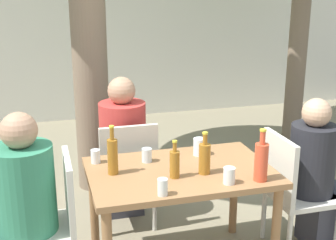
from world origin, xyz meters
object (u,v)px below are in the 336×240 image
Objects in this scene: amber_bottle_3 at (175,163)px; person_seated_2 at (122,154)px; dining_table_front at (180,183)px; patio_chair_0 at (52,218)px; patio_chair_2 at (127,170)px; amber_bottle_2 at (113,155)px; drinking_glass_4 at (229,176)px; drinking_glass_1 at (96,156)px; drinking_glass_3 at (199,147)px; soda_bottle_0 at (261,161)px; patio_chair_1 at (291,187)px; person_seated_1 at (321,183)px; amber_bottle_1 at (205,158)px; drinking_glass_0 at (147,155)px; drinking_glass_2 at (163,187)px; person_seated_0 at (13,217)px.

person_seated_2 is at bearing 99.85° from amber_bottle_3.
dining_table_front is at bearing 57.06° from amber_bottle_3.
patio_chair_0 and patio_chair_2 have the same top height.
amber_bottle_2 is (-0.19, -0.81, 0.31)m from person_seated_2.
amber_bottle_2 reaches higher than drinking_glass_4.
amber_bottle_3 reaches higher than drinking_glass_1.
drinking_glass_4 is at bearing 116.72° from patio_chair_2.
amber_bottle_3 is 0.43m from drinking_glass_3.
amber_bottle_3 is at bearing 81.67° from patio_chair_0.
dining_table_front is 0.56m from soda_bottle_0.
amber_bottle_2 is at bearing 156.04° from amber_bottle_3.
drinking_glass_4 is (-0.21, 0.01, -0.08)m from soda_bottle_0.
dining_table_front is 0.49m from amber_bottle_2.
amber_bottle_2 reaches higher than drinking_glass_3.
patio_chair_0 is 1.66m from patio_chair_1.
person_seated_1 is 12.30× the size of drinking_glass_1.
patio_chair_1 is (0.83, 0.00, -0.13)m from dining_table_front.
amber_bottle_1 is at bearing -103.39° from drinking_glass_3.
amber_bottle_2 is at bearing -150.94° from drinking_glass_0.
drinking_glass_2 is at bearing -93.20° from drinking_glass_0.
drinking_glass_3 is (0.28, 0.33, -0.03)m from amber_bottle_3.
person_seated_2 is 0.71m from drinking_glass_0.
person_seated_2 is 3.74× the size of amber_bottle_2.
person_seated_1 is 1.00m from amber_bottle_1.
dining_table_front is at bearing -27.14° from drinking_glass_1.
drinking_glass_4 reaches higher than drinking_glass_0.
amber_bottle_2 is at bearing -165.32° from drinking_glass_3.
patio_chair_1 is 1.00× the size of patio_chair_2.
dining_table_front is 0.42m from drinking_glass_2.
patio_chair_1 is 0.75× the size of person_seated_0.
drinking_glass_2 is 0.97× the size of drinking_glass_4.
drinking_glass_1 is at bearing 130.19° from patio_chair_0.
amber_bottle_2 is 0.66m from drinking_glass_3.
drinking_glass_0 reaches higher than drinking_glass_1.
person_seated_1 reaches higher than patio_chair_1.
person_seated_0 is 1.23m from amber_bottle_1.
amber_bottle_2 is 0.30m from drinking_glass_0.
patio_chair_2 is at bearing 90.00° from person_seated_2.
drinking_glass_4 is at bearing -63.99° from amber_bottle_1.
person_seated_2 reaches higher than drinking_glass_0.
person_seated_0 is at bearing 167.33° from drinking_glass_4.
drinking_glass_1 is (-0.34, 0.07, -0.00)m from drinking_glass_0.
person_seated_2 is 1.02m from amber_bottle_3.
amber_bottle_1 is (-0.30, 0.19, -0.02)m from soda_bottle_0.
amber_bottle_1 is at bearing -43.31° from drinking_glass_0.
patio_chair_0 is 1.00× the size of patio_chair_1.
patio_chair_1 is 0.72m from drinking_glass_3.
drinking_glass_1 is 0.90× the size of drinking_glass_4.
patio_chair_0 is 0.86m from patio_chair_2.
person_seated_1 is at bearing -1.88° from amber_bottle_2.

